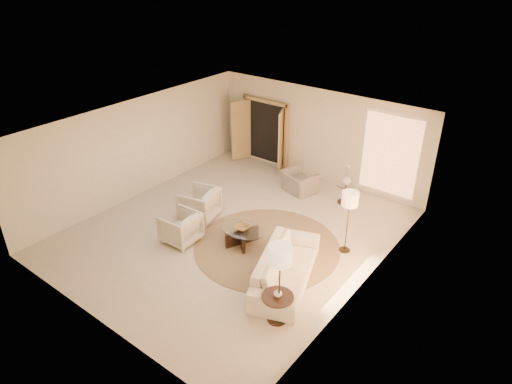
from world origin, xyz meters
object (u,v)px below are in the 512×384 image
Objects in this scene: bowl at (242,228)px; floor_lamp_near at (350,202)px; coffee_table at (242,235)px; end_vase at (278,293)px; side_table at (345,191)px; side_vase at (347,180)px; accent_chair at (299,179)px; floor_lamp_far at (280,258)px; sofa at (286,267)px; armchair_left at (199,202)px; end_table at (277,304)px; armchair_right at (180,226)px.

floor_lamp_near is at bearing 30.97° from bowl.
end_vase is (2.16, -1.59, 0.40)m from coffee_table.
side_vase is at bearing 0.00° from side_table.
end_vase is (2.56, -4.72, 0.25)m from accent_chair.
sofa is at bearing 117.76° from floor_lamp_far.
coffee_table is at bearing 67.73° from armchair_left.
armchair_left is at bearing 154.12° from end_vase.
side_vase is (0.00, 0.00, 0.36)m from side_table.
end_table is at bearing -89.06° from floor_lamp_near.
end_table is (2.56, -4.72, -0.01)m from accent_chair.
side_vase reaches higher than coffee_table.
end_vase is (0.00, -0.00, 0.27)m from end_table.
side_table is 5.21m from floor_lamp_far.
armchair_right reaches higher than sofa.
coffee_table is at bearing 143.67° from end_vase.
accent_chair is 0.54× the size of floor_lamp_far.
armchair_right is 3.72m from floor_lamp_far.
side_table is at bearing 117.90° from floor_lamp_near.
end_table is at bearing -173.86° from sofa.
bowl is (1.27, 0.80, 0.05)m from armchair_right.
bowl is at bearing 143.67° from end_table.
bowl is (0.40, -3.13, 0.05)m from accent_chair.
accent_chair is 3.16m from bowl.
armchair_left is at bearing -165.32° from floor_lamp_near.
floor_lamp_near reaches higher than armchair_right.
side_vase is (1.41, 0.22, 0.30)m from accent_chair.
end_vase is 0.67× the size of side_vase.
floor_lamp_near reaches higher than end_vase.
side_table is at bearing 73.22° from bowl.
side_table is (1.41, 0.22, -0.06)m from accent_chair.
floor_lamp_near is 0.90× the size of floor_lamp_far.
end_table is 1.78× the size of bowl.
side_table is 3.49× the size of end_vase.
sofa is 2.09m from floor_lamp_near.
accent_chair is at bearing 118.44° from end_vase.
coffee_table is (0.40, -3.13, -0.15)m from accent_chair.
armchair_right reaches higher than bowl.
armchair_right is at bearing 166.98° from floor_lamp_far.
end_vase is at bearing -36.33° from coffee_table.
side_vase is (-0.62, 3.87, 0.34)m from sofa.
sofa is at bearing -17.75° from bowl.
floor_lamp_near reaches higher than bowl.
floor_lamp_near is at bearing 91.78° from floor_lamp_far.
armchair_right is at bearing -147.95° from bowl.
coffee_table is at bearing 52.16° from sofa.
accent_chair is 3.75× the size of side_vase.
floor_lamp_near is at bearing 90.94° from end_vase.
end_table is 0.39× the size of floor_lamp_near.
end_vase is (1.15, -4.94, 0.31)m from side_table.
floor_lamp_far is (1.19, -4.95, 1.13)m from side_table.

